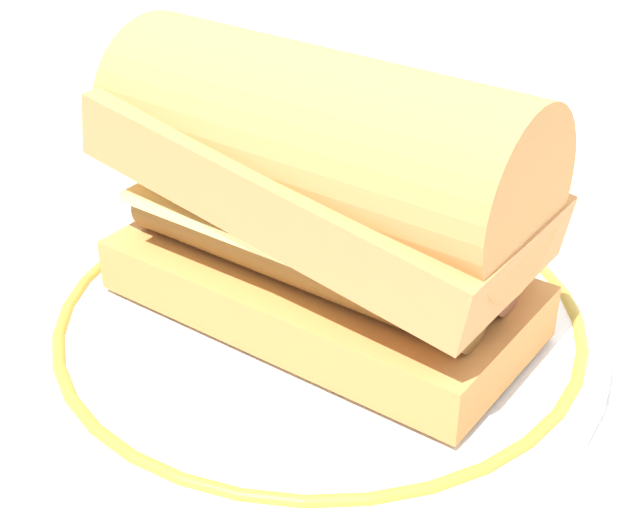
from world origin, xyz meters
TOP-DOWN VIEW (x-y plane):
  - ground_plane at (0.00, 0.00)m, footprint 1.50×1.50m
  - plate at (-0.03, 0.02)m, footprint 0.27×0.27m
  - sausage_sandwich at (-0.03, 0.02)m, footprint 0.20×0.10m

SIDE VIEW (x-z plane):
  - ground_plane at x=0.00m, z-range 0.00..0.00m
  - plate at x=-0.03m, z-range 0.00..0.02m
  - sausage_sandwich at x=-0.03m, z-range 0.02..0.14m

